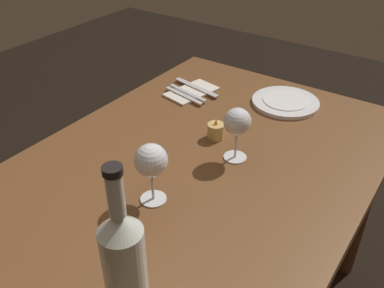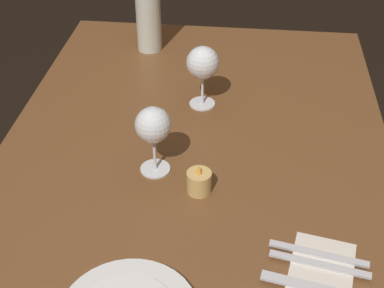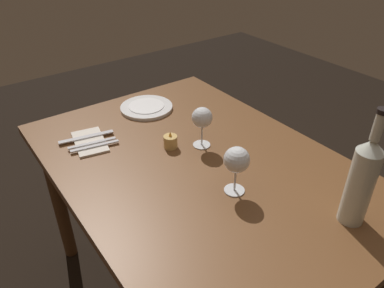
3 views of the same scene
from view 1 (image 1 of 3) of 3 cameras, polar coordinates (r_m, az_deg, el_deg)
name	(u,v)px [view 1 (image 1 of 3)]	position (r m, az deg, el deg)	size (l,w,h in m)	color
dining_table	(195,189)	(1.25, 0.38, -5.99)	(1.30, 0.90, 0.74)	brown
wine_glass_left	(237,123)	(1.16, 6.06, 2.81)	(0.08, 0.08, 0.16)	white
wine_glass_right	(152,162)	(1.01, -5.39, -2.42)	(0.08, 0.08, 0.16)	white
wine_bottle	(125,272)	(0.74, -8.87, -16.58)	(0.07, 0.07, 0.36)	silver
votive_candle	(216,131)	(1.30, 3.19, 1.69)	(0.05, 0.05, 0.07)	#DBB266
dinner_plate	(285,102)	(1.53, 12.36, 5.50)	(0.23, 0.23, 0.02)	white
folded_napkin	(192,92)	(1.57, -0.05, 6.97)	(0.21, 0.14, 0.01)	silver
fork_inner	(188,93)	(1.55, -0.58, 6.85)	(0.05, 0.18, 0.00)	silver
fork_outer	(184,95)	(1.53, -1.12, 6.50)	(0.05, 0.18, 0.00)	silver
table_knife	(196,87)	(1.59, 0.58, 7.58)	(0.06, 0.21, 0.00)	silver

